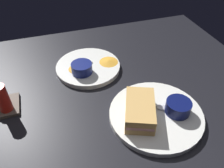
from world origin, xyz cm
name	(u,v)px	position (x,y,z in cm)	size (l,w,h in cm)	color
ground_plane	(115,124)	(0.00, 0.00, -1.50)	(110.00, 110.00, 3.00)	black
plate_sandwich_main	(156,115)	(-2.16, -11.30, 0.80)	(26.08, 26.08, 1.60)	white
sandwich_half_near	(140,110)	(-1.78, -6.36, 4.00)	(14.92, 11.98, 4.80)	tan
ramekin_dark_sauce	(178,107)	(-3.51, -17.01, 3.56)	(6.96, 6.96, 3.63)	#0C144C
spoon_by_dark_ramekin	(157,107)	(-0.47, -12.39, 1.96)	(6.67, 9.05, 0.80)	silver
plate_chips_companion	(88,67)	(25.47, 1.53, 0.80)	(22.43, 22.43, 1.60)	white
ramekin_light_gravy	(82,68)	(22.11, 4.34, 3.46)	(6.99, 6.99, 3.45)	navy
spoon_by_gravy_ramekin	(79,71)	(22.51, 5.32, 1.96)	(7.24, 8.69, 0.80)	silver
plantain_chip_scatter	(91,64)	(25.53, 0.60, 1.90)	(11.00, 20.06, 0.60)	orange
condiment_caddy	(1,100)	(14.08, 29.29, 3.41)	(9.00, 9.00, 9.50)	brown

